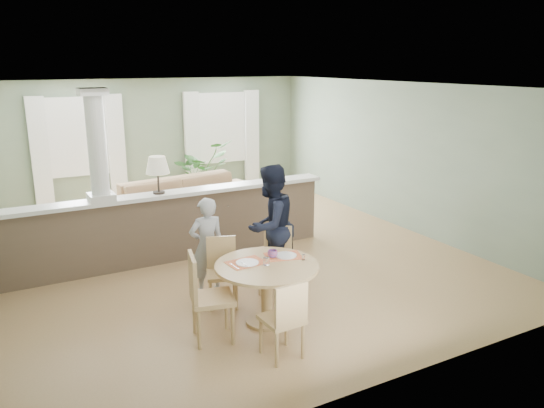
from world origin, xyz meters
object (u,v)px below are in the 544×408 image
chair_side (205,294)px  child_person (207,246)px  chair_far_boy (222,268)px  chair_far_man (276,256)px  sofa (188,203)px  houseplant (202,173)px  dining_table (267,276)px  chair_near (285,317)px  man_person (270,226)px

chair_side → child_person: (0.50, 1.20, 0.10)m
chair_far_boy → chair_far_man: (0.81, 0.04, 0.01)m
sofa → child_person: child_person is taller
child_person → houseplant: bearing=-108.4°
houseplant → chair_far_man: bearing=-99.2°
dining_table → chair_far_man: chair_far_man is taller
dining_table → chair_far_boy: 0.79m
chair_far_man → chair_near: bearing=-73.0°
chair_far_boy → chair_far_man: 0.81m
chair_far_man → dining_table: bearing=-82.6°
chair_side → chair_far_man: bearing=-45.8°
chair_near → chair_side: 0.97m
chair_far_man → houseplant: bearing=123.4°
houseplant → chair_far_boy: houseplant is taller
dining_table → man_person: size_ratio=0.72×
houseplant → chair_far_boy: size_ratio=1.60×
houseplant → dining_table: bearing=-103.4°
dining_table → child_person: child_person is taller
houseplant → chair_near: size_ratio=1.58×
man_person → chair_far_man: bearing=57.0°
houseplant → chair_near: 6.55m
chair_far_man → chair_far_boy: bearing=-134.8°
child_person → chair_side: bearing=69.2°
sofa → houseplant: houseplant is taller
chair_far_man → child_person: size_ratio=0.67×
chair_far_boy → chair_side: (-0.54, -0.79, 0.08)m
child_person → man_person: 0.91m
chair_near → chair_side: bearing=-55.6°
sofa → chair_far_boy: 3.56m
houseplant → chair_far_boy: (-1.58, -4.80, -0.22)m
chair_far_boy → chair_side: size_ratio=0.86×
dining_table → child_person: (-0.30, 1.15, 0.07)m
sofa → dining_table: 4.24m
dining_table → houseplant: bearing=76.6°
dining_table → chair_near: 0.86m
chair_far_boy → chair_far_man: bearing=21.9°
dining_table → chair_far_man: size_ratio=1.37×
chair_near → man_person: man_person is taller
sofa → chair_far_boy: size_ratio=3.44×
dining_table → chair_side: size_ratio=1.20×
sofa → dining_table: size_ratio=2.45×
dining_table → chair_far_man: bearing=54.7°
chair_far_boy → chair_near: bearing=-69.1°
dining_table → chair_far_boy: bearing=109.6°
child_person → sofa: bearing=-103.1°
dining_table → chair_side: 0.81m
sofa → chair_side: bearing=-115.7°
chair_near → child_person: (-0.08, 1.98, 0.18)m
dining_table → chair_far_man: 0.95m
chair_side → child_person: child_person is taller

